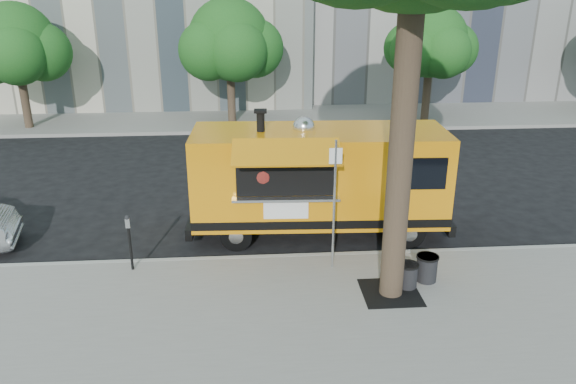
% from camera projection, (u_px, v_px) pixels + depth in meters
% --- Properties ---
extents(ground, '(120.00, 120.00, 0.00)m').
position_uv_depth(ground, '(263.00, 245.00, 14.28)').
color(ground, black).
rests_on(ground, ground).
extents(sidewalk, '(60.00, 6.00, 0.15)m').
position_uv_depth(sidewalk, '(270.00, 335.00, 10.53)').
color(sidewalk, gray).
rests_on(sidewalk, ground).
extents(curb, '(60.00, 0.14, 0.16)m').
position_uv_depth(curb, '(264.00, 259.00, 13.39)').
color(curb, '#999993').
rests_on(curb, ground).
extents(far_sidewalk, '(60.00, 5.00, 0.15)m').
position_uv_depth(far_sidewalk, '(254.00, 119.00, 26.84)').
color(far_sidewalk, gray).
rests_on(far_sidewalk, ground).
extents(tree_well, '(1.20, 1.20, 0.02)m').
position_uv_depth(tree_well, '(390.00, 293.00, 11.80)').
color(tree_well, black).
rests_on(tree_well, sidewalk).
extents(far_tree_a, '(3.42, 3.42, 5.36)m').
position_uv_depth(far_tree_a, '(15.00, 44.00, 23.70)').
color(far_tree_a, '#33261C').
rests_on(far_tree_a, far_sidewalk).
extents(far_tree_b, '(3.60, 3.60, 5.50)m').
position_uv_depth(far_tree_b, '(229.00, 40.00, 24.69)').
color(far_tree_b, '#33261C').
rests_on(far_tree_b, far_sidewalk).
extents(far_tree_c, '(3.24, 3.24, 5.21)m').
position_uv_depth(far_tree_c, '(431.00, 41.00, 25.08)').
color(far_tree_c, '#33261C').
rests_on(far_tree_c, far_sidewalk).
extents(sign_post, '(0.28, 0.06, 3.00)m').
position_uv_depth(sign_post, '(334.00, 198.00, 12.29)').
color(sign_post, silver).
rests_on(sign_post, sidewalk).
extents(parking_meter, '(0.11, 0.11, 1.33)m').
position_uv_depth(parking_meter, '(129.00, 236.00, 12.46)').
color(parking_meter, black).
rests_on(parking_meter, sidewalk).
extents(food_truck, '(6.79, 3.23, 3.31)m').
position_uv_depth(food_truck, '(318.00, 178.00, 14.36)').
color(food_truck, orange).
rests_on(food_truck, ground).
extents(trash_bin_left, '(0.45, 0.45, 0.54)m').
position_uv_depth(trash_bin_left, '(408.00, 275.00, 11.94)').
color(trash_bin_left, black).
rests_on(trash_bin_left, sidewalk).
extents(trash_bin_right, '(0.49, 0.49, 0.59)m').
position_uv_depth(trash_bin_right, '(427.00, 267.00, 12.19)').
color(trash_bin_right, black).
rests_on(trash_bin_right, sidewalk).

